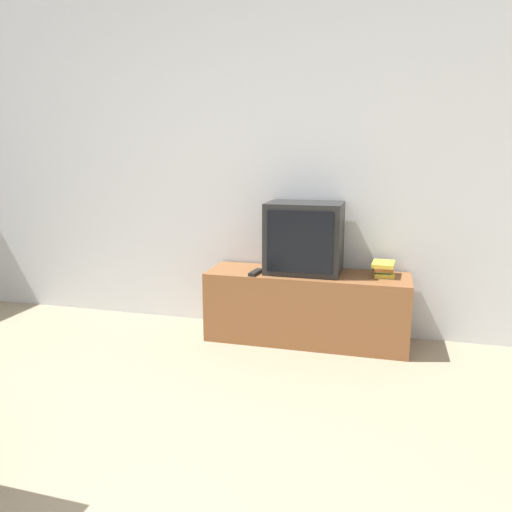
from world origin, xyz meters
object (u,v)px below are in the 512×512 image
(remote_on_stand, at_px, (256,272))
(book_stack, at_px, (383,269))
(television, at_px, (304,238))
(tv_stand, at_px, (307,307))

(remote_on_stand, bearing_deg, book_stack, 10.97)
(television, distance_m, book_stack, 0.60)
(tv_stand, xyz_separation_m, television, (-0.03, 0.03, 0.51))
(tv_stand, height_order, remote_on_stand, remote_on_stand)
(tv_stand, relative_size, television, 2.71)
(book_stack, bearing_deg, tv_stand, -174.16)
(television, relative_size, remote_on_stand, 2.99)
(television, bearing_deg, book_stack, 2.52)
(book_stack, bearing_deg, television, -177.48)
(tv_stand, xyz_separation_m, book_stack, (0.53, 0.05, 0.31))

